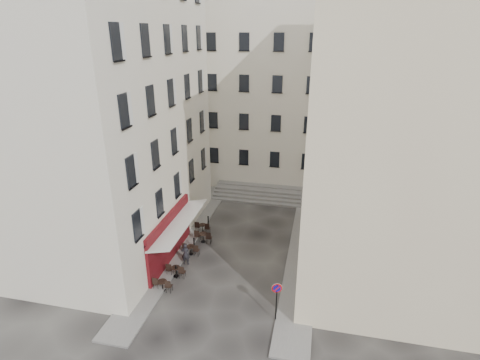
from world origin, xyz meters
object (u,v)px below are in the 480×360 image
(no_parking_sign, at_px, (277,295))
(bistro_table_b, at_px, (176,271))
(pedestrian, at_px, (186,254))
(bistro_table_a, at_px, (163,284))

(no_parking_sign, distance_m, bistro_table_b, 7.41)
(bistro_table_b, xyz_separation_m, pedestrian, (0.13, 1.47, 0.34))
(no_parking_sign, height_order, pedestrian, no_parking_sign)
(bistro_table_b, relative_size, pedestrian, 0.80)
(bistro_table_b, height_order, pedestrian, pedestrian)
(bistro_table_a, bearing_deg, no_parking_sign, -8.66)
(bistro_table_a, height_order, pedestrian, pedestrian)
(no_parking_sign, distance_m, pedestrian, 7.89)
(no_parking_sign, relative_size, bistro_table_a, 2.00)
(no_parking_sign, relative_size, pedestrian, 1.54)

